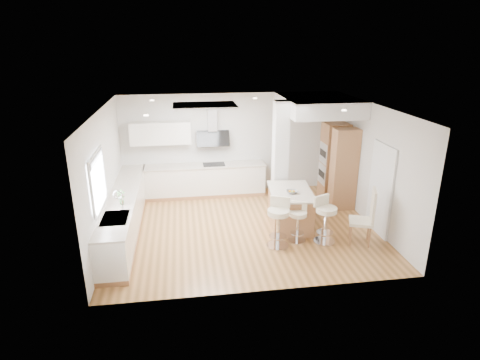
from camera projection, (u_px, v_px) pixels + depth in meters
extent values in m
plane|color=#AB753F|center=(244.00, 228.00, 9.37)|extent=(6.00, 6.00, 0.00)
cube|color=silver|center=(244.00, 228.00, 9.37)|extent=(6.00, 5.00, 0.02)
cube|color=beige|center=(230.00, 144.00, 11.24)|extent=(6.00, 0.04, 2.80)
cube|color=beige|center=(105.00, 178.00, 8.49)|extent=(0.04, 5.00, 2.80)
cube|color=beige|center=(371.00, 165.00, 9.32)|extent=(0.04, 5.00, 2.80)
cube|color=silver|center=(205.00, 106.00, 8.90)|extent=(1.40, 0.95, 0.05)
cube|color=silver|center=(205.00, 106.00, 8.90)|extent=(1.25, 0.80, 0.03)
cylinder|color=white|center=(152.00, 100.00, 9.57)|extent=(0.10, 0.10, 0.02)
cylinder|color=white|center=(146.00, 115.00, 7.70)|extent=(0.10, 0.10, 0.02)
cylinder|color=white|center=(255.00, 98.00, 9.91)|extent=(0.10, 0.10, 0.02)
cylinder|color=white|center=(320.00, 100.00, 9.65)|extent=(0.10, 0.10, 0.02)
cylinder|color=white|center=(344.00, 110.00, 8.25)|extent=(0.10, 0.10, 0.02)
cube|color=white|center=(97.00, 180.00, 7.58)|extent=(0.03, 1.15, 0.95)
cube|color=silver|center=(95.00, 155.00, 7.41)|extent=(0.04, 1.28, 0.06)
cube|color=silver|center=(101.00, 205.00, 7.75)|extent=(0.04, 1.28, 0.06)
cube|color=silver|center=(91.00, 192.00, 7.01)|extent=(0.04, 0.06, 0.95)
cube|color=silver|center=(103.00, 170.00, 8.15)|extent=(0.04, 0.06, 0.95)
cube|color=#929599|center=(96.00, 158.00, 7.44)|extent=(0.03, 1.18, 0.14)
cube|color=#413933|center=(381.00, 190.00, 8.89)|extent=(0.02, 0.90, 2.00)
cube|color=silver|center=(380.00, 190.00, 8.89)|extent=(0.05, 1.00, 2.10)
cube|color=#A97448|center=(127.00, 229.00, 9.22)|extent=(0.60, 4.50, 0.10)
cube|color=silver|center=(125.00, 212.00, 9.07)|extent=(0.60, 4.50, 0.76)
cube|color=beige|center=(123.00, 195.00, 8.94)|extent=(0.63, 4.50, 0.04)
cube|color=silver|center=(115.00, 218.00, 7.77)|extent=(0.50, 0.75, 0.02)
cube|color=silver|center=(114.00, 225.00, 7.62)|extent=(0.40, 0.34, 0.10)
cube|color=silver|center=(117.00, 217.00, 7.96)|extent=(0.40, 0.34, 0.10)
cylinder|color=silver|center=(122.00, 203.00, 8.00)|extent=(0.02, 0.02, 0.36)
torus|color=silver|center=(118.00, 195.00, 7.93)|extent=(0.18, 0.02, 0.18)
imported|color=#569049|center=(121.00, 197.00, 8.33)|extent=(0.17, 0.12, 0.33)
cube|color=#A97448|center=(206.00, 194.00, 11.30)|extent=(3.30, 0.60, 0.10)
cube|color=silver|center=(205.00, 179.00, 11.16)|extent=(3.30, 0.60, 0.76)
cube|color=beige|center=(205.00, 166.00, 11.03)|extent=(3.33, 0.63, 0.04)
cube|color=black|center=(214.00, 164.00, 11.05)|extent=(0.60, 0.40, 0.01)
cube|color=silver|center=(160.00, 133.00, 10.68)|extent=(1.60, 0.34, 0.60)
cube|color=silver|center=(212.00, 118.00, 10.83)|extent=(0.25, 0.18, 0.70)
cube|color=black|center=(213.00, 139.00, 10.93)|extent=(0.90, 0.26, 0.44)
cube|color=silver|center=(280.00, 157.00, 9.94)|extent=(0.35, 0.35, 2.80)
cube|color=silver|center=(318.00, 105.00, 10.10)|extent=(1.78, 2.20, 0.40)
cube|color=#A97448|center=(334.00, 162.00, 10.79)|extent=(0.62, 0.62, 2.10)
cube|color=#A97448|center=(344.00, 170.00, 10.14)|extent=(0.62, 0.40, 2.10)
cube|color=silver|center=(323.00, 153.00, 10.66)|extent=(0.02, 0.55, 0.55)
cube|color=silver|center=(322.00, 174.00, 10.86)|extent=(0.02, 0.55, 0.55)
cube|color=black|center=(323.00, 153.00, 10.66)|extent=(0.01, 0.45, 0.18)
cube|color=black|center=(321.00, 174.00, 10.86)|extent=(0.01, 0.45, 0.18)
cube|color=#A97448|center=(290.00, 209.00, 9.36)|extent=(1.02, 1.45, 0.84)
cube|color=beige|center=(291.00, 192.00, 9.22)|extent=(1.10, 1.53, 0.04)
imported|color=slate|center=(292.00, 192.00, 9.06)|extent=(0.28, 0.28, 0.06)
sphere|color=orange|center=(294.00, 192.00, 9.06)|extent=(0.07, 0.07, 0.07)
sphere|color=orange|center=(290.00, 191.00, 9.08)|extent=(0.07, 0.07, 0.07)
sphere|color=olive|center=(292.00, 192.00, 9.03)|extent=(0.07, 0.07, 0.07)
cylinder|color=silver|center=(277.00, 245.00, 8.54)|extent=(0.63, 0.63, 0.03)
cylinder|color=silver|center=(278.00, 230.00, 8.42)|extent=(0.10, 0.10, 0.71)
cylinder|color=silver|center=(278.00, 236.00, 8.47)|extent=(0.49, 0.49, 0.02)
cylinder|color=beige|center=(279.00, 212.00, 8.28)|extent=(0.60, 0.60, 0.11)
cube|color=beige|center=(280.00, 202.00, 8.39)|extent=(0.40, 0.21, 0.24)
cylinder|color=silver|center=(297.00, 240.00, 8.77)|extent=(0.52, 0.52, 0.03)
cylinder|color=silver|center=(297.00, 228.00, 8.67)|extent=(0.08, 0.08, 0.58)
cylinder|color=silver|center=(297.00, 233.00, 8.70)|extent=(0.40, 0.40, 0.01)
cylinder|color=beige|center=(298.00, 214.00, 8.55)|extent=(0.50, 0.50, 0.09)
cube|color=beige|center=(299.00, 205.00, 8.64)|extent=(0.33, 0.18, 0.20)
cylinder|color=silver|center=(324.00, 241.00, 8.72)|extent=(0.62, 0.62, 0.03)
cylinder|color=silver|center=(325.00, 227.00, 8.60)|extent=(0.10, 0.10, 0.69)
cylinder|color=silver|center=(325.00, 232.00, 8.65)|extent=(0.48, 0.48, 0.02)
cylinder|color=beige|center=(327.00, 210.00, 8.47)|extent=(0.59, 0.59, 0.11)
cube|color=beige|center=(321.00, 200.00, 8.55)|extent=(0.39, 0.22, 0.23)
cube|color=beige|center=(361.00, 222.00, 8.53)|extent=(0.62, 0.62, 0.06)
cube|color=beige|center=(373.00, 207.00, 8.37)|extent=(0.21, 0.44, 0.77)
cylinder|color=#A97448|center=(351.00, 236.00, 8.48)|extent=(0.05, 0.05, 0.47)
cylinder|color=#A97448|center=(350.00, 228.00, 8.84)|extent=(0.05, 0.05, 0.47)
cylinder|color=#A97448|center=(370.00, 238.00, 8.40)|extent=(0.05, 0.05, 0.47)
cylinder|color=#A97448|center=(368.00, 230.00, 8.76)|extent=(0.05, 0.05, 0.47)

